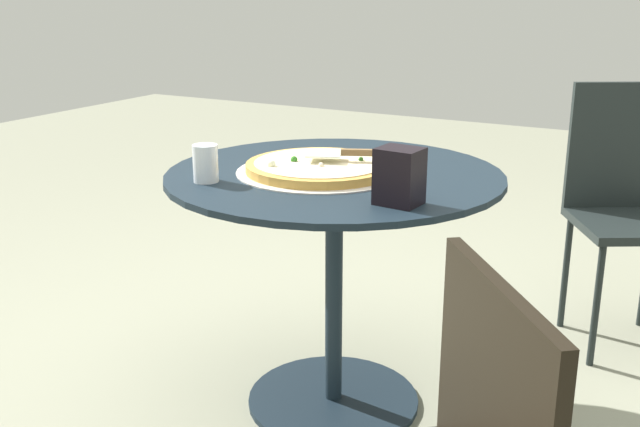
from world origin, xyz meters
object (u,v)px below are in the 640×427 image
at_px(pizza_on_tray, 320,167).
at_px(pizza_server, 343,153).
at_px(drinking_cup, 206,163).
at_px(patio_chair_near, 625,196).
at_px(patio_table, 334,236).
at_px(napkin_dispenser, 399,176).

bearing_deg(pizza_on_tray, pizza_server, -145.18).
relative_size(drinking_cup, patio_chair_near, 0.11).
height_order(patio_table, pizza_server, pizza_server).
height_order(patio_table, napkin_dispenser, napkin_dispenser).
xyz_separation_m(patio_table, drinking_cup, (0.26, 0.26, 0.24)).
bearing_deg(pizza_on_tray, patio_chair_near, -127.55).
relative_size(pizza_server, napkin_dispenser, 1.52).
height_order(patio_table, pizza_on_tray, pizza_on_tray).
distance_m(drinking_cup, napkin_dispenser, 0.55).
xyz_separation_m(pizza_server, napkin_dispenser, (-0.27, 0.22, 0.02)).
height_order(pizza_server, patio_chair_near, patio_chair_near).
bearing_deg(drinking_cup, pizza_server, -135.10).
height_order(patio_table, patio_chair_near, patio_chair_near).
xyz_separation_m(pizza_server, drinking_cup, (0.28, 0.28, -0.00)).
distance_m(pizza_on_tray, patio_chair_near, 1.20).
bearing_deg(napkin_dispenser, patio_chair_near, -104.55).
bearing_deg(pizza_server, napkin_dispenser, 140.18).
relative_size(pizza_server, patio_chair_near, 0.23).
distance_m(napkin_dispenser, patio_chair_near, 1.22).
distance_m(pizza_on_tray, napkin_dispenser, 0.38).
distance_m(pizza_server, patio_chair_near, 1.15).
bearing_deg(pizza_server, pizza_on_tray, 34.82).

